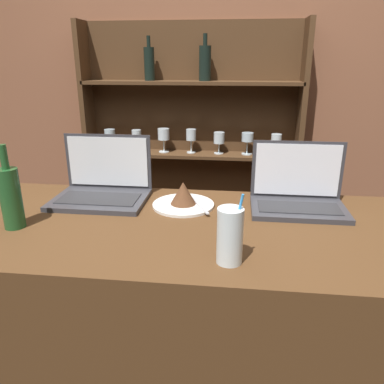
# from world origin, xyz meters

# --- Properties ---
(bar_counter) EXTENTS (1.76, 0.69, 1.00)m
(bar_counter) POSITION_xyz_m (0.00, 0.35, 0.50)
(bar_counter) COLOR #4C3019
(bar_counter) RESTS_ON ground_plane
(back_wall) EXTENTS (7.00, 0.06, 2.70)m
(back_wall) POSITION_xyz_m (0.00, 1.62, 1.35)
(back_wall) COLOR brown
(back_wall) RESTS_ON ground_plane
(back_shelf) EXTENTS (1.32, 0.18, 1.72)m
(back_shelf) POSITION_xyz_m (-0.13, 1.55, 0.90)
(back_shelf) COLOR #472D19
(back_shelf) RESTS_ON ground_plane
(laptop_near) EXTENTS (0.34, 0.25, 0.24)m
(laptop_near) POSITION_xyz_m (-0.35, 0.55, 1.05)
(laptop_near) COLOR #333338
(laptop_near) RESTS_ON bar_counter
(laptop_far) EXTENTS (0.33, 0.21, 0.23)m
(laptop_far) POSITION_xyz_m (0.38, 0.54, 1.05)
(laptop_far) COLOR #333338
(laptop_far) RESTS_ON bar_counter
(cake_plate) EXTENTS (0.23, 0.23, 0.09)m
(cake_plate) POSITION_xyz_m (-0.03, 0.50, 1.03)
(cake_plate) COLOR silver
(cake_plate) RESTS_ON bar_counter
(water_glass) EXTENTS (0.07, 0.07, 0.19)m
(water_glass) POSITION_xyz_m (0.14, 0.12, 1.07)
(water_glass) COLOR silver
(water_glass) RESTS_ON bar_counter
(wine_bottle_green) EXTENTS (0.07, 0.07, 0.27)m
(wine_bottle_green) POSITION_xyz_m (-0.54, 0.26, 1.10)
(wine_bottle_green) COLOR #1E4C23
(wine_bottle_green) RESTS_ON bar_counter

